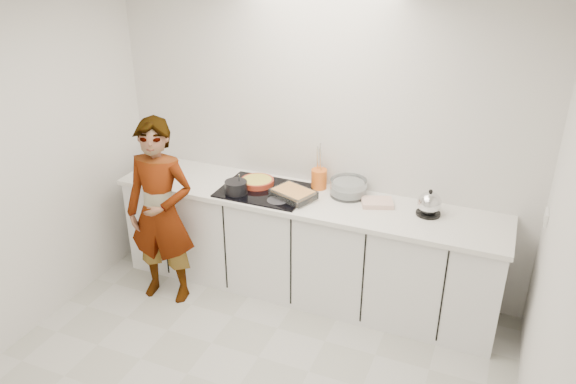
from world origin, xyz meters
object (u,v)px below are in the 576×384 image
at_px(utensil_crock, 319,179).
at_px(hob, 264,190).
at_px(baking_dish, 293,193).
at_px(cook, 161,213).
at_px(mixing_bowl, 348,188).
at_px(tart_dish, 257,182).
at_px(saucepan, 236,187).
at_px(kettle, 429,204).

bearing_deg(utensil_crock, hob, -149.36).
relative_size(baking_dish, cook, 0.25).
height_order(hob, mixing_bowl, mixing_bowl).
bearing_deg(hob, tart_dish, 144.30).
xyz_separation_m(hob, tart_dish, (-0.10, 0.07, 0.03)).
bearing_deg(baking_dish, saucepan, -167.47).
relative_size(mixing_bowl, kettle, 1.59).
bearing_deg(cook, mixing_bowl, 18.29).
height_order(hob, tart_dish, tart_dish).
relative_size(kettle, utensil_crock, 1.48).
relative_size(mixing_bowl, utensil_crock, 2.35).
xyz_separation_m(tart_dish, kettle, (1.43, 0.03, 0.05)).
relative_size(hob, kettle, 2.93).
bearing_deg(mixing_bowl, baking_dish, -149.21).
bearing_deg(utensil_crock, mixing_bowl, -9.35).
height_order(tart_dish, saucepan, saucepan).
relative_size(tart_dish, mixing_bowl, 0.92).
relative_size(baking_dish, utensil_crock, 2.38).
bearing_deg(hob, saucepan, -142.30).
bearing_deg(cook, utensil_crock, 25.19).
relative_size(tart_dish, baking_dish, 0.91).
xyz_separation_m(tart_dish, cook, (-0.61, -0.55, -0.15)).
distance_m(hob, saucepan, 0.24).
height_order(kettle, cook, cook).
bearing_deg(tart_dish, hob, -35.70).
distance_m(tart_dish, utensil_crock, 0.52).
height_order(hob, utensil_crock, utensil_crock).
bearing_deg(saucepan, hob, 37.70).
xyz_separation_m(saucepan, cook, (-0.52, -0.34, -0.18)).
bearing_deg(hob, baking_dish, -8.51).
xyz_separation_m(mixing_bowl, kettle, (0.66, -0.09, 0.03)).
distance_m(saucepan, kettle, 1.54).
bearing_deg(utensil_crock, baking_dish, -113.32).
xyz_separation_m(baking_dish, utensil_crock, (0.12, 0.28, 0.03)).
bearing_deg(hob, utensil_crock, 30.64).
height_order(hob, kettle, kettle).
bearing_deg(mixing_bowl, utensil_crock, 170.65).
distance_m(utensil_crock, cook, 1.33).
relative_size(hob, cook, 0.45).
relative_size(baking_dish, mixing_bowl, 1.01).
bearing_deg(baking_dish, cook, -156.03).
relative_size(mixing_bowl, cook, 0.25).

